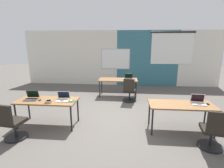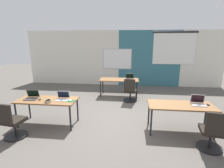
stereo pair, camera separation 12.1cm
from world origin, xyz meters
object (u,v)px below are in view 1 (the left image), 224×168
laptop_near_left_inner (63,98)px  mouse_near_left_inner (71,101)px  desk_far_center (118,81)px  laptop_far_right (129,78)px  mouse_near_left_end (40,100)px  desk_near_left (47,102)px  snack_bowl (49,101)px  laptop_near_left_end (31,98)px  mouse_near_right_end (208,104)px  chair_near_left_end (12,125)px  chair_near_right_end (213,133)px  laptop_near_right_end (198,102)px  chair_far_right (129,92)px  mouse_far_right (123,79)px  desk_near_right (181,106)px

laptop_near_left_inner → mouse_near_left_inner: (0.25, -0.07, -0.03)m
desk_far_center → laptop_far_right: (0.44, 0.07, 0.11)m
laptop_far_right → mouse_near_left_end: (-2.36, -2.93, -0.03)m
mouse_near_left_inner → desk_near_left: bearing=175.9°
snack_bowl → laptop_near_left_end: bearing=159.8°
mouse_near_left_end → mouse_near_right_end: size_ratio=0.96×
chair_near_left_end → chair_near_right_end: bearing=-171.9°
laptop_near_left_end → mouse_near_left_end: 0.29m
laptop_near_left_end → laptop_near_right_end: bearing=-5.5°
laptop_near_right_end → mouse_near_right_end: bearing=-2.5°
desk_far_center → chair_near_right_end: 4.20m
chair_near_right_end → laptop_near_left_inner: size_ratio=2.58×
mouse_near_right_end → mouse_near_left_inner: bearing=-178.6°
desk_far_center → laptop_far_right: laptop_far_right is taller
desk_near_left → chair_near_left_end: size_ratio=1.74×
desk_near_left → chair_near_left_end: chair_near_left_end is taller
mouse_near_right_end → laptop_near_right_end: bearing=173.0°
laptop_near_right_end → snack_bowl: bearing=-171.5°
desk_near_left → chair_far_right: chair_far_right is taller
laptop_near_left_end → chair_near_right_end: 4.48m
mouse_far_right → laptop_near_left_end: (-2.40, -2.84, 0.03)m
laptop_near_left_inner → desk_near_left: bearing=178.3°
mouse_far_right → laptop_near_left_inner: laptop_near_left_inner is taller
laptop_near_right_end → chair_near_right_end: (0.03, -0.83, -0.39)m
mouse_near_left_end → mouse_near_right_end: bearing=1.4°
chair_near_left_end → mouse_near_right_end: size_ratio=8.42×
desk_near_right → mouse_far_right: mouse_far_right is taller
chair_far_right → snack_bowl: size_ratio=5.18×
laptop_far_right → desk_near_left: bearing=-126.6°
laptop_near_right_end → desk_near_left: bearing=-174.5°
laptop_near_right_end → laptop_near_left_inner: (-3.49, -0.04, -0.00)m
laptop_near_right_end → desk_far_center: bearing=133.0°
desk_near_left → laptop_far_right: bearing=52.7°
desk_near_left → chair_far_right: size_ratio=1.74×
chair_near_left_end → chair_near_right_end: 4.45m
mouse_far_right → desk_near_right: bearing=-61.7°
desk_far_center → chair_near_right_end: bearing=-58.3°
laptop_far_right → chair_near_left_end: 4.56m
laptop_far_right → laptop_near_left_end: same height
chair_near_left_end → chair_near_right_end: same height
laptop_near_left_inner → mouse_near_left_inner: bearing=-22.0°
laptop_near_right_end → mouse_near_left_inner: bearing=-173.5°
chair_near_right_end → snack_bowl: 3.88m
mouse_near_left_inner → laptop_near_left_inner: bearing=163.2°
laptop_near_left_end → laptop_near_right_end: laptop_near_right_end is taller
chair_near_right_end → mouse_near_left_end: bearing=-0.7°
chair_near_right_end → laptop_near_right_end: bearing=-79.0°
desk_far_center → chair_near_left_end: (-2.25, -3.59, -0.28)m
chair_near_left_end → mouse_near_left_inner: bearing=-139.9°
desk_near_left → mouse_near_right_end: (4.15, 0.04, 0.08)m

